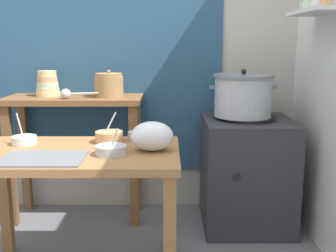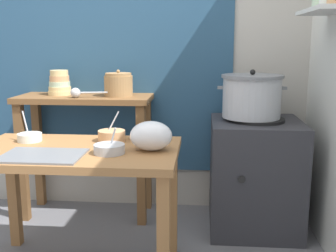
{
  "view_description": "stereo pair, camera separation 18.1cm",
  "coord_description": "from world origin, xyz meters",
  "px_view_note": "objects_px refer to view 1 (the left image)",
  "views": [
    {
      "loc": [
        0.4,
        -2.04,
        1.27
      ],
      "look_at": [
        0.39,
        0.18,
        0.82
      ],
      "focal_mm": 43.73,
      "sensor_mm": 36.0,
      "label": 1
    },
    {
      "loc": [
        0.58,
        -2.03,
        1.27
      ],
      "look_at": [
        0.39,
        0.18,
        0.82
      ],
      "focal_mm": 43.73,
      "sensor_mm": 36.0,
      "label": 2
    }
  ],
  "objects_px": {
    "plastic_bag": "(153,136)",
    "ladle": "(69,94)",
    "prep_bowl_0": "(112,149)",
    "prep_bowl_3": "(138,135)",
    "prep_table": "(76,171)",
    "prep_bowl_4": "(25,139)",
    "back_shelf_table": "(76,127)",
    "prep_bowl_1": "(110,136)",
    "bowl_stack_enamel": "(49,85)",
    "stove_block": "(248,172)",
    "clay_pot": "(110,85)",
    "serving_tray": "(44,158)",
    "steamer_pot": "(244,95)"
  },
  "relations": [
    {
      "from": "serving_tray",
      "to": "prep_bowl_0",
      "type": "height_order",
      "value": "prep_bowl_0"
    },
    {
      "from": "prep_bowl_4",
      "to": "steamer_pot",
      "type": "bearing_deg",
      "value": 22.79
    },
    {
      "from": "clay_pot",
      "to": "prep_bowl_4",
      "type": "relative_size",
      "value": 1.14
    },
    {
      "from": "prep_table",
      "to": "prep_bowl_0",
      "type": "height_order",
      "value": "prep_bowl_0"
    },
    {
      "from": "prep_table",
      "to": "back_shelf_table",
      "type": "relative_size",
      "value": 1.15
    },
    {
      "from": "serving_tray",
      "to": "plastic_bag",
      "type": "height_order",
      "value": "plastic_bag"
    },
    {
      "from": "back_shelf_table",
      "to": "plastic_bag",
      "type": "xyz_separation_m",
      "value": [
        0.58,
        -0.8,
        0.12
      ]
    },
    {
      "from": "clay_pot",
      "to": "steamer_pot",
      "type": "bearing_deg",
      "value": -6.79
    },
    {
      "from": "bowl_stack_enamel",
      "to": "prep_bowl_3",
      "type": "distance_m",
      "value": 0.93
    },
    {
      "from": "plastic_bag",
      "to": "ladle",
      "type": "bearing_deg",
      "value": 131.13
    },
    {
      "from": "prep_bowl_1",
      "to": "bowl_stack_enamel",
      "type": "bearing_deg",
      "value": 128.66
    },
    {
      "from": "steamer_pot",
      "to": "prep_bowl_0",
      "type": "xyz_separation_m",
      "value": [
        -0.8,
        -0.77,
        -0.18
      ]
    },
    {
      "from": "steamer_pot",
      "to": "clay_pot",
      "type": "height_order",
      "value": "steamer_pot"
    },
    {
      "from": "steamer_pot",
      "to": "ladle",
      "type": "bearing_deg",
      "value": -179.79
    },
    {
      "from": "bowl_stack_enamel",
      "to": "ladle",
      "type": "distance_m",
      "value": 0.23
    },
    {
      "from": "steamer_pot",
      "to": "prep_bowl_1",
      "type": "bearing_deg",
      "value": -148.8
    },
    {
      "from": "bowl_stack_enamel",
      "to": "ladle",
      "type": "height_order",
      "value": "bowl_stack_enamel"
    },
    {
      "from": "clay_pot",
      "to": "bowl_stack_enamel",
      "type": "xyz_separation_m",
      "value": [
        -0.44,
        0.04,
        -0.0
      ]
    },
    {
      "from": "bowl_stack_enamel",
      "to": "prep_bowl_3",
      "type": "bearing_deg",
      "value": -41.2
    },
    {
      "from": "stove_block",
      "to": "serving_tray",
      "type": "relative_size",
      "value": 1.95
    },
    {
      "from": "ladle",
      "to": "plastic_bag",
      "type": "distance_m",
      "value": 0.92
    },
    {
      "from": "clay_pot",
      "to": "prep_bowl_3",
      "type": "bearing_deg",
      "value": -67.04
    },
    {
      "from": "stove_block",
      "to": "serving_tray",
      "type": "xyz_separation_m",
      "value": [
        -1.15,
        -0.84,
        0.34
      ]
    },
    {
      "from": "back_shelf_table",
      "to": "prep_bowl_1",
      "type": "xyz_separation_m",
      "value": [
        0.33,
        -0.62,
        0.08
      ]
    },
    {
      "from": "prep_table",
      "to": "prep_bowl_4",
      "type": "xyz_separation_m",
      "value": [
        -0.31,
        0.14,
        0.14
      ]
    },
    {
      "from": "bowl_stack_enamel",
      "to": "prep_bowl_4",
      "type": "distance_m",
      "value": 0.74
    },
    {
      "from": "prep_table",
      "to": "prep_bowl_1",
      "type": "relative_size",
      "value": 6.49
    },
    {
      "from": "back_shelf_table",
      "to": "clay_pot",
      "type": "relative_size",
      "value": 4.77
    },
    {
      "from": "clay_pot",
      "to": "stove_block",
      "type": "bearing_deg",
      "value": -7.69
    },
    {
      "from": "prep_table",
      "to": "bowl_stack_enamel",
      "type": "distance_m",
      "value": 0.98
    },
    {
      "from": "serving_tray",
      "to": "prep_table",
      "type": "bearing_deg",
      "value": 56.64
    },
    {
      "from": "back_shelf_table",
      "to": "prep_table",
      "type": "bearing_deg",
      "value": -77.68
    },
    {
      "from": "prep_table",
      "to": "bowl_stack_enamel",
      "type": "xyz_separation_m",
      "value": [
        -0.36,
        0.83,
        0.37
      ]
    },
    {
      "from": "stove_block",
      "to": "clay_pot",
      "type": "xyz_separation_m",
      "value": [
        -0.96,
        0.13,
        0.6
      ]
    },
    {
      "from": "clay_pot",
      "to": "prep_bowl_3",
      "type": "relative_size",
      "value": 1.84
    },
    {
      "from": "clay_pot",
      "to": "prep_bowl_4",
      "type": "xyz_separation_m",
      "value": [
        -0.38,
        -0.66,
        -0.24
      ]
    },
    {
      "from": "clay_pot",
      "to": "ladle",
      "type": "height_order",
      "value": "clay_pot"
    },
    {
      "from": "back_shelf_table",
      "to": "steamer_pot",
      "type": "bearing_deg",
      "value": -5.35
    },
    {
      "from": "plastic_bag",
      "to": "stove_block",
      "type": "bearing_deg",
      "value": 46.68
    },
    {
      "from": "prep_bowl_3",
      "to": "prep_bowl_1",
      "type": "bearing_deg",
      "value": -158.06
    },
    {
      "from": "prep_bowl_1",
      "to": "prep_bowl_3",
      "type": "relative_size",
      "value": 1.55
    },
    {
      "from": "plastic_bag",
      "to": "prep_table",
      "type": "bearing_deg",
      "value": 179.68
    },
    {
      "from": "steamer_pot",
      "to": "prep_bowl_0",
      "type": "relative_size",
      "value": 2.87
    },
    {
      "from": "prep_bowl_0",
      "to": "prep_bowl_3",
      "type": "relative_size",
      "value": 1.45
    },
    {
      "from": "clay_pot",
      "to": "ladle",
      "type": "xyz_separation_m",
      "value": [
        -0.27,
        -0.11,
        -0.05
      ]
    },
    {
      "from": "stove_block",
      "to": "ladle",
      "type": "height_order",
      "value": "ladle"
    },
    {
      "from": "prep_bowl_0",
      "to": "prep_bowl_4",
      "type": "distance_m",
      "value": 0.56
    },
    {
      "from": "prep_bowl_0",
      "to": "back_shelf_table",
      "type": "bearing_deg",
      "value": 113.33
    },
    {
      "from": "prep_bowl_1",
      "to": "steamer_pot",
      "type": "bearing_deg",
      "value": 31.2
    },
    {
      "from": "bowl_stack_enamel",
      "to": "serving_tray",
      "type": "xyz_separation_m",
      "value": [
        0.25,
        -1.0,
        -0.26
      ]
    }
  ]
}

